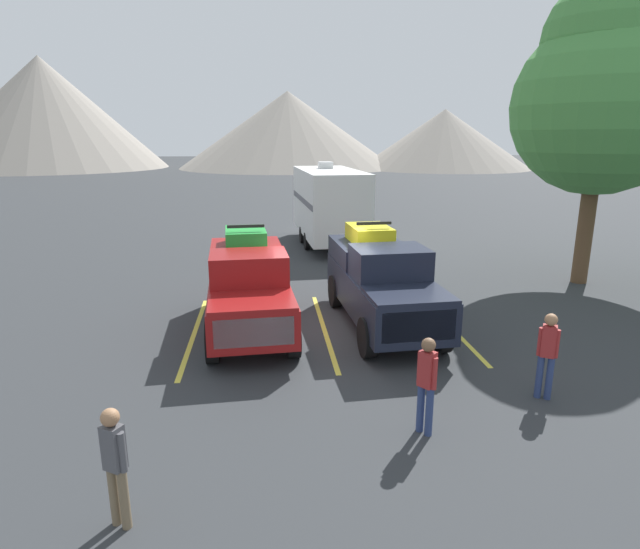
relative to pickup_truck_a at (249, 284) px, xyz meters
The scene contains 12 objects.
ground_plane 2.27m from the pickup_truck_a, ahead, with size 240.00×240.00×0.00m, color #2D3033.
pickup_truck_a is the anchor object (origin of this frame).
pickup_truck_b 3.44m from the pickup_truck_a, ahead, with size 2.32×5.54×2.62m.
lot_stripe_a 1.87m from the pickup_truck_a, 168.43° to the right, with size 0.12×5.50×0.01m, color gold.
lot_stripe_b 2.28m from the pickup_truck_a, ahead, with size 0.12×5.50×0.01m, color gold.
lot_stripe_c 5.38m from the pickup_truck_a, ahead, with size 0.12×5.50×0.01m, color gold.
camper_trailer_a 10.91m from the pickup_truck_a, 72.04° to the left, with size 2.84×7.78×3.70m.
person_a 7.17m from the pickup_truck_a, 37.89° to the right, with size 0.34×0.30×1.70m.
person_b 7.21m from the pickup_truck_a, 101.82° to the right, with size 0.33×0.29×1.67m.
person_c 6.16m from the pickup_truck_a, 60.39° to the right, with size 0.31×0.32×1.71m.
tree_a 12.61m from the pickup_truck_a, 16.32° to the left, with size 5.55×5.55×9.64m.
mountain_ridge 72.34m from the pickup_truck_a, 106.94° to the left, with size 155.96×48.26×16.37m.
Camera 1 is at (-1.45, -12.80, 4.87)m, focal length 29.28 mm.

